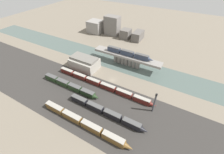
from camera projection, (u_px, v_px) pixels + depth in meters
ground_plane at (113, 80)px, 104.08m from camera, size 400.00×400.00×0.00m
railbed_yard at (93, 103)px, 87.82m from camera, size 280.00×42.00×0.01m
river_water at (126, 65)px, 118.91m from camera, size 320.00×22.33×0.01m
bridge at (127, 58)px, 115.01m from camera, size 54.10×7.34×8.62m
train_on_bridge at (129, 53)px, 111.74m from camera, size 36.61×2.79×3.88m
train_yard_near at (84, 123)px, 75.11m from camera, size 52.49×2.94×3.92m
train_yard_mid at (105, 112)px, 80.44m from camera, size 46.71×2.90×3.89m
train_yard_far at (70, 86)px, 96.70m from camera, size 43.12×3.09×3.84m
train_yard_outer at (102, 85)px, 97.66m from camera, size 71.36×2.61×3.55m
warehouse_building at (85, 63)px, 112.78m from camera, size 20.51×13.57×9.39m
signal_tower at (154, 103)px, 79.27m from camera, size 1.00×1.00×13.39m
city_block_far_left at (96, 27)px, 165.50m from camera, size 15.53×14.20×12.69m
city_block_left at (112, 26)px, 158.54m from camera, size 15.43×10.21×19.59m
city_block_center at (126, 34)px, 154.31m from camera, size 9.15×10.19×9.30m
city_block_right at (138, 36)px, 151.53m from camera, size 8.29×15.34×8.52m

